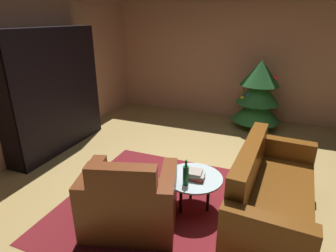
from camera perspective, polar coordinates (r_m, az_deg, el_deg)
The scene contains 11 objects.
ground_plane at distance 3.86m, azimuth 4.72°, elevation -12.66°, with size 7.73×7.73×0.00m, color #A6864C.
wall_back at distance 6.44m, azimuth 13.93°, elevation 13.41°, with size 5.64×0.06×2.65m, color tan.
wall_left at distance 4.86m, azimuth -28.42°, elevation 9.06°, with size 0.06×6.56×2.65m, color tan.
area_rug at distance 3.49m, azimuth 2.88°, elevation -16.67°, with size 2.88×2.34×0.01m, color maroon.
bookshelf_unit at distance 5.10m, azimuth -21.27°, elevation 6.72°, with size 0.40×1.90×2.01m.
armchair_red at distance 3.10m, azimuth -7.84°, elevation -15.23°, with size 1.13×0.95×0.89m.
couch_red at distance 3.35m, azimuth 19.91°, elevation -13.53°, with size 0.88×1.85×0.89m.
coffee_table at distance 3.34m, azimuth 5.22°, elevation -10.84°, with size 0.67×0.67×0.42m.
book_stack_on_table at distance 3.26m, azimuth 5.46°, elevation -9.89°, with size 0.23×0.19×0.09m.
bottle_on_table at distance 3.12m, azimuth 3.64°, elevation -9.90°, with size 0.07×0.07×0.30m.
decorated_tree at distance 5.90m, azimuth 17.86°, elevation 6.24°, with size 0.96×0.96×1.38m.
Camera 1 is at (0.89, -3.07, 2.16)m, focal length 29.98 mm.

